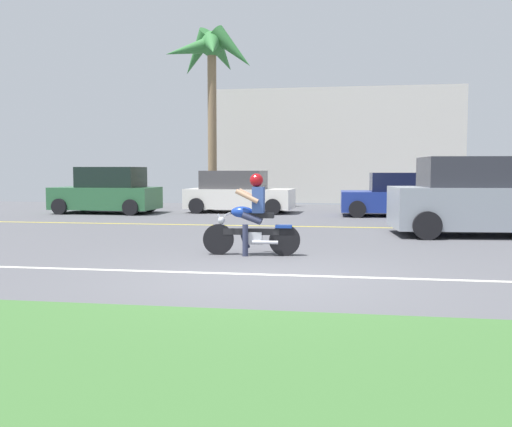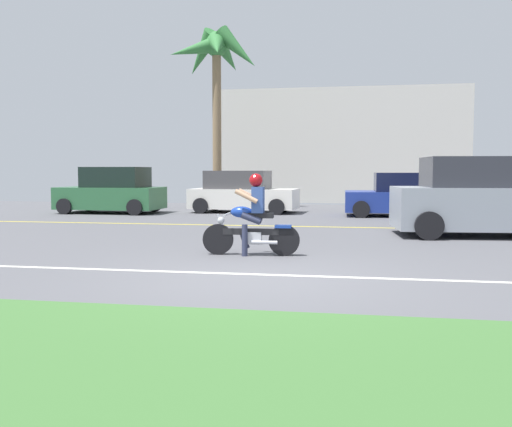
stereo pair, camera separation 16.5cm
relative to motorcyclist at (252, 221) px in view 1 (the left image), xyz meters
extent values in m
cube|color=#545459|center=(0.53, 0.92, -0.65)|extent=(56.00, 30.00, 0.04)
cube|color=#3D6B33|center=(0.53, -6.18, -0.60)|extent=(56.00, 3.80, 0.06)
cube|color=silver|center=(0.53, -1.91, -0.62)|extent=(50.40, 0.12, 0.01)
cube|color=yellow|center=(0.53, 5.48, -0.62)|extent=(50.40, 0.12, 0.01)
cylinder|color=black|center=(-0.62, -0.03, -0.35)|extent=(0.56, 0.11, 0.56)
cylinder|color=black|center=(0.59, 0.03, -0.35)|extent=(0.56, 0.11, 0.56)
cylinder|color=#B7BAC1|center=(-0.53, -0.02, -0.12)|extent=(0.25, 0.06, 0.49)
cube|color=black|center=(-0.02, 0.00, -0.20)|extent=(1.02, 0.14, 0.11)
cube|color=#B7BAC1|center=(0.03, 0.01, -0.31)|extent=(0.31, 0.20, 0.22)
ellipsoid|color=navy|center=(-0.18, 0.00, 0.16)|extent=(0.41, 0.22, 0.21)
cube|color=black|center=(0.17, 0.01, 0.10)|extent=(0.46, 0.23, 0.09)
cube|color=navy|center=(0.57, 0.03, -0.10)|extent=(0.31, 0.16, 0.06)
cylinder|color=#B7BAC1|center=(-0.46, -0.02, 0.12)|extent=(0.06, 0.58, 0.03)
sphere|color=#B7BAC1|center=(-0.57, -0.02, 0.00)|extent=(0.13, 0.13, 0.13)
cylinder|color=#B7BAC1|center=(0.25, -0.10, -0.38)|extent=(0.47, 0.09, 0.07)
cube|color=#334C8C|center=(0.11, 0.01, 0.38)|extent=(0.22, 0.31, 0.47)
sphere|color=maroon|center=(0.08, 0.01, 0.74)|extent=(0.24, 0.24, 0.24)
cylinder|color=#2D334C|center=(0.00, 0.10, 0.05)|extent=(0.38, 0.14, 0.24)
cylinder|color=#2D334C|center=(0.01, -0.09, 0.05)|extent=(0.38, 0.14, 0.24)
cylinder|color=#2D334C|center=(-0.10, -0.13, -0.34)|extent=(0.11, 0.11, 0.57)
cylinder|color=#2D334C|center=(-0.15, 0.11, -0.38)|extent=(0.19, 0.11, 0.32)
cylinder|color=tan|center=(-0.08, 0.19, 0.45)|extent=(0.43, 0.10, 0.26)
cylinder|color=tan|center=(-0.06, -0.19, 0.45)|extent=(0.43, 0.10, 0.26)
cube|color=#8C939E|center=(4.92, 3.98, 0.03)|extent=(4.48, 2.23, 0.97)
cube|color=#2D2F36|center=(5.01, 3.99, 0.87)|extent=(3.25, 1.87, 0.71)
cylinder|color=black|center=(3.29, 4.77, -0.31)|extent=(0.66, 0.28, 0.64)
cylinder|color=black|center=(3.45, 2.92, -0.31)|extent=(0.66, 0.28, 0.64)
cube|color=#2D663D|center=(-6.95, 9.33, -0.08)|extent=(3.71, 1.89, 0.79)
cube|color=black|center=(-6.73, 9.33, 0.67)|extent=(2.16, 1.60, 0.73)
cylinder|color=black|center=(-5.61, 10.21, -0.35)|extent=(0.56, 0.19, 0.56)
cylinder|color=black|center=(-8.25, 10.26, -0.35)|extent=(0.56, 0.19, 0.56)
cylinder|color=black|center=(-5.65, 8.40, -0.35)|extent=(0.56, 0.19, 0.56)
cylinder|color=black|center=(-8.29, 8.45, -0.35)|extent=(0.56, 0.19, 0.56)
cube|color=white|center=(-2.22, 10.42, -0.12)|extent=(3.95, 1.94, 0.72)
cube|color=#444346|center=(-2.45, 10.43, 0.57)|extent=(2.32, 1.61, 0.66)
cylinder|color=black|center=(-3.66, 9.63, -0.35)|extent=(0.57, 0.21, 0.56)
cylinder|color=black|center=(-0.88, 9.48, -0.35)|extent=(0.57, 0.21, 0.56)
cylinder|color=black|center=(-3.56, 11.36, -0.35)|extent=(0.57, 0.21, 0.56)
cylinder|color=black|center=(-0.78, 11.20, -0.35)|extent=(0.57, 0.21, 0.56)
cube|color=navy|center=(3.30, 9.68, -0.13)|extent=(3.73, 1.93, 0.68)
cube|color=black|center=(3.52, 9.68, 0.52)|extent=(2.17, 1.64, 0.63)
cylinder|color=black|center=(4.60, 10.63, -0.35)|extent=(0.56, 0.19, 0.56)
cylinder|color=black|center=(1.95, 10.56, -0.35)|extent=(0.56, 0.19, 0.56)
cylinder|color=black|center=(4.65, 8.80, -0.35)|extent=(0.56, 0.19, 0.56)
cylinder|color=black|center=(2.00, 8.72, -0.35)|extent=(0.56, 0.19, 0.56)
cylinder|color=#846B4C|center=(-3.85, 12.90, 2.69)|extent=(0.36, 0.36, 6.63)
sphere|color=#337538|center=(-3.85, 12.90, 6.00)|extent=(0.94, 0.94, 0.94)
cone|color=#337538|center=(-2.95, 12.76, 5.77)|extent=(2.06, 1.02, 1.94)
cone|color=#337538|center=(-3.64, 13.79, 5.77)|extent=(1.22, 2.25, 1.64)
cone|color=#337538|center=(-4.61, 13.41, 5.77)|extent=(1.98, 1.67, 2.02)
cone|color=#337538|center=(-4.66, 12.45, 5.77)|extent=(2.25, 1.69, 1.26)
cone|color=#337538|center=(-3.61, 12.01, 5.77)|extent=(1.27, 2.27, 1.52)
cube|color=beige|center=(1.08, 18.92, 2.08)|extent=(11.73, 4.00, 5.42)
camera|label=1|loc=(1.73, -10.19, 0.91)|focal=40.18mm
camera|label=2|loc=(1.89, -10.16, 0.91)|focal=40.18mm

